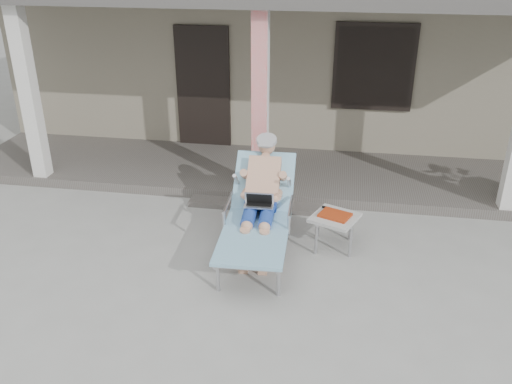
# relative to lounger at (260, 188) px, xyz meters

# --- Properties ---
(ground) EXTENTS (60.00, 60.00, 0.00)m
(ground) POSITION_rel_lounger_xyz_m (-0.21, -0.78, -0.83)
(ground) COLOR #9E9E99
(ground) RESTS_ON ground
(house) EXTENTS (10.40, 5.40, 3.30)m
(house) POSITION_rel_lounger_xyz_m (-0.21, 5.72, 0.84)
(house) COLOR gray
(house) RESTS_ON ground
(porch_deck) EXTENTS (10.00, 2.00, 0.15)m
(porch_deck) POSITION_rel_lounger_xyz_m (-0.21, 2.22, -0.75)
(porch_deck) COLOR #605B56
(porch_deck) RESTS_ON ground
(porch_step) EXTENTS (2.00, 0.30, 0.07)m
(porch_step) POSITION_rel_lounger_xyz_m (-0.21, 1.07, -0.79)
(porch_step) COLOR #605B56
(porch_step) RESTS_ON ground
(lounger) EXTENTS (0.84, 2.09, 1.34)m
(lounger) POSITION_rel_lounger_xyz_m (0.00, 0.00, 0.00)
(lounger) COLOR #B7B7BC
(lounger) RESTS_ON ground
(side_table) EXTENTS (0.68, 0.68, 0.47)m
(side_table) POSITION_rel_lounger_xyz_m (0.93, 0.14, -0.43)
(side_table) COLOR #B6B5B1
(side_table) RESTS_ON ground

